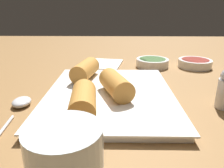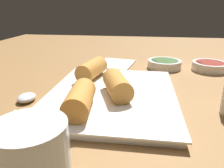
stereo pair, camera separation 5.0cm
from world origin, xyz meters
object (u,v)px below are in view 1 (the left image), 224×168
at_px(spoon, 22,105).
at_px(napkin, 105,64).
at_px(dipping_bowl_far, 196,63).
at_px(dipping_bowl_near, 154,62).
at_px(serving_plate, 112,95).

distance_m(spoon, napkin, 0.34).
relative_size(dipping_bowl_far, spoon, 0.56).
xyz_separation_m(spoon, napkin, (-0.31, 0.14, -0.00)).
relative_size(dipping_bowl_near, dipping_bowl_far, 1.00).
bearing_deg(serving_plate, dipping_bowl_near, 153.31).
bearing_deg(spoon, napkin, 155.56).
height_order(dipping_bowl_far, napkin, dipping_bowl_far).
xyz_separation_m(serving_plate, dipping_bowl_near, (-0.25, 0.12, 0.01)).
xyz_separation_m(serving_plate, spoon, (0.05, -0.17, -0.00)).
height_order(serving_plate, dipping_bowl_far, dipping_bowl_far).
relative_size(serving_plate, napkin, 2.25).
bearing_deg(spoon, dipping_bowl_far, 124.49).
height_order(dipping_bowl_near, spoon, dipping_bowl_near).
relative_size(dipping_bowl_near, napkin, 0.70).
xyz_separation_m(dipping_bowl_near, napkin, (-0.01, -0.15, -0.01)).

